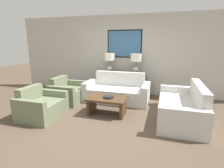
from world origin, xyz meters
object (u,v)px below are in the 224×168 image
at_px(couch_by_back_wall, 117,92).
at_px(couch_by_side, 182,108).
at_px(table_lamp_right, 136,60).
at_px(armchair_near_back_wall, 68,93).
at_px(console_table, 122,84).
at_px(armchair_near_camera, 41,106).
at_px(coffee_table, 107,102).
at_px(table_lamp_left, 110,59).
at_px(decorative_bowl, 108,97).

height_order(couch_by_back_wall, couch_by_side, same).
distance_m(table_lamp_right, armchair_near_back_wall, 2.40).
height_order(console_table, table_lamp_right, table_lamp_right).
distance_m(armchair_near_back_wall, armchair_near_camera, 1.22).
xyz_separation_m(console_table, armchair_near_camera, (-1.41, -2.40, -0.11)).
height_order(couch_by_back_wall, coffee_table, couch_by_back_wall).
distance_m(couch_by_side, coffee_table, 1.77).
distance_m(console_table, armchair_near_back_wall, 1.84).
bearing_deg(armchair_near_camera, couch_by_back_wall, 50.47).
distance_m(table_lamp_right, couch_by_side, 2.26).
bearing_deg(coffee_table, couch_by_side, 7.31).
height_order(console_table, armchair_near_camera, console_table).
relative_size(table_lamp_left, table_lamp_right, 1.00).
relative_size(couch_by_side, armchair_near_camera, 1.93).
distance_m(table_lamp_left, couch_by_side, 2.89).
bearing_deg(table_lamp_right, table_lamp_left, 180.00).
relative_size(table_lamp_left, coffee_table, 0.67).
bearing_deg(couch_by_back_wall, couch_by_side, -25.99).
bearing_deg(couch_by_back_wall, decorative_bowl, -85.72).
bearing_deg(couch_by_side, armchair_near_camera, -165.44).
distance_m(couch_by_side, armchair_near_back_wall, 3.23).
bearing_deg(armchair_near_back_wall, decorative_bowl, -22.31).
xyz_separation_m(console_table, table_lamp_right, (0.45, -0.00, 0.83)).
bearing_deg(console_table, table_lamp_right, -0.00).
height_order(table_lamp_left, decorative_bowl, table_lamp_left).
relative_size(table_lamp_right, couch_by_back_wall, 0.33).
height_order(table_lamp_left, coffee_table, table_lamp_left).
height_order(table_lamp_left, couch_by_back_wall, table_lamp_left).
distance_m(table_lamp_right, decorative_bowl, 1.98).
distance_m(coffee_table, armchair_near_back_wall, 1.57).
bearing_deg(table_lamp_left, table_lamp_right, 0.00).
distance_m(table_lamp_left, armchair_near_back_wall, 1.79).
xyz_separation_m(couch_by_back_wall, armchair_near_camera, (-1.41, -1.71, -0.02)).
relative_size(table_lamp_left, couch_by_back_wall, 0.33).
relative_size(table_lamp_left, decorative_bowl, 2.48).
relative_size(coffee_table, armchair_near_back_wall, 0.96).
bearing_deg(armchair_near_camera, armchair_near_back_wall, 90.00).
relative_size(table_lamp_left, armchair_near_camera, 0.64).
bearing_deg(couch_by_side, armchair_near_back_wall, 173.20).
bearing_deg(coffee_table, table_lamp_right, 77.08).
relative_size(decorative_bowl, armchair_near_back_wall, 0.26).
height_order(couch_by_back_wall, armchair_near_camera, couch_by_back_wall).
bearing_deg(console_table, couch_by_back_wall, -90.00).
bearing_deg(couch_by_side, coffee_table, -172.69).
bearing_deg(armchair_near_camera, coffee_table, 22.73).
distance_m(table_lamp_right, armchair_near_camera, 3.18).
relative_size(couch_by_back_wall, coffee_table, 2.01).
bearing_deg(couch_by_side, console_table, 139.01).
height_order(table_lamp_left, table_lamp_right, same).
bearing_deg(couch_by_back_wall, console_table, 90.00).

